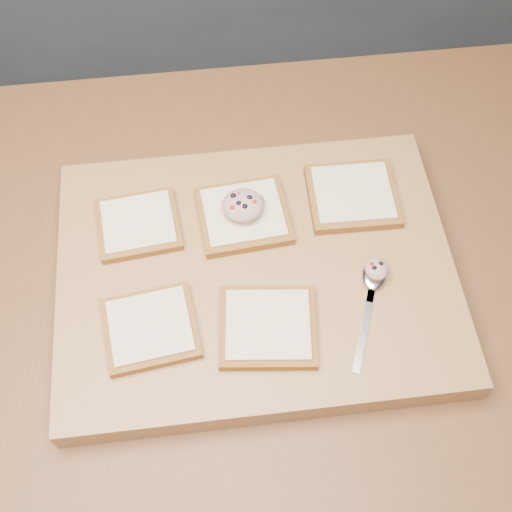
# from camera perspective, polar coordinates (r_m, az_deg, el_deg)

# --- Properties ---
(ground) EXTENTS (4.00, 4.00, 0.00)m
(ground) POSITION_cam_1_polar(r_m,az_deg,el_deg) (1.78, -1.27, -15.19)
(ground) COLOR #515459
(ground) RESTS_ON ground
(island_counter) EXTENTS (2.00, 0.80, 0.90)m
(island_counter) POSITION_cam_1_polar(r_m,az_deg,el_deg) (1.35, -1.65, -10.09)
(island_counter) COLOR slate
(island_counter) RESTS_ON ground
(cutting_board) EXTENTS (0.55, 0.42, 0.04)m
(cutting_board) POSITION_cam_1_polar(r_m,az_deg,el_deg) (0.90, 0.00, -1.58)
(cutting_board) COLOR #B57B4D
(cutting_board) RESTS_ON island_counter
(bread_far_left) EXTENTS (0.12, 0.12, 0.02)m
(bread_far_left) POSITION_cam_1_polar(r_m,az_deg,el_deg) (0.93, -10.41, 2.80)
(bread_far_left) COLOR #975E27
(bread_far_left) RESTS_ON cutting_board
(bread_far_center) EXTENTS (0.14, 0.13, 0.02)m
(bread_far_center) POSITION_cam_1_polar(r_m,az_deg,el_deg) (0.92, -1.12, 3.66)
(bread_far_center) COLOR #975E27
(bread_far_center) RESTS_ON cutting_board
(bread_far_right) EXTENTS (0.13, 0.12, 0.02)m
(bread_far_right) POSITION_cam_1_polar(r_m,az_deg,el_deg) (0.95, 8.57, 5.35)
(bread_far_right) COLOR #975E27
(bread_far_right) RESTS_ON cutting_board
(bread_near_left) EXTENTS (0.13, 0.12, 0.02)m
(bread_near_left) POSITION_cam_1_polar(r_m,az_deg,el_deg) (0.85, -9.36, -6.32)
(bread_near_left) COLOR #975E27
(bread_near_left) RESTS_ON cutting_board
(bread_near_center) EXTENTS (0.14, 0.13, 0.02)m
(bread_near_center) POSITION_cam_1_polar(r_m,az_deg,el_deg) (0.84, 1.06, -6.29)
(bread_near_center) COLOR #975E27
(bread_near_center) RESTS_ON cutting_board
(tuna_salad_dollop) EXTENTS (0.06, 0.06, 0.03)m
(tuna_salad_dollop) POSITION_cam_1_polar(r_m,az_deg,el_deg) (0.90, -1.18, 4.53)
(tuna_salad_dollop) COLOR tan
(tuna_salad_dollop) RESTS_ON bread_far_center
(spoon) EXTENTS (0.08, 0.17, 0.01)m
(spoon) POSITION_cam_1_polar(r_m,az_deg,el_deg) (0.88, 10.37, -2.30)
(spoon) COLOR silver
(spoon) RESTS_ON cutting_board
(spoon_salad) EXTENTS (0.03, 0.03, 0.02)m
(spoon_salad) POSITION_cam_1_polar(r_m,az_deg,el_deg) (0.87, 10.66, -1.12)
(spoon_salad) COLOR tan
(spoon_salad) RESTS_ON spoon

